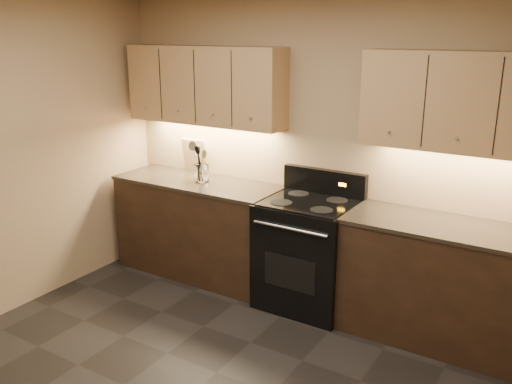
% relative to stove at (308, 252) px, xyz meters
% --- Properties ---
extents(wall_back, '(4.00, 0.04, 2.60)m').
position_rel_stove_xyz_m(wall_back, '(-0.08, 0.32, 0.82)').
color(wall_back, '#9B895B').
rests_on(wall_back, ground).
extents(counter_left, '(1.62, 0.62, 0.93)m').
position_rel_stove_xyz_m(counter_left, '(-1.18, 0.02, -0.01)').
color(counter_left, black).
rests_on(counter_left, ground).
extents(counter_right, '(1.46, 0.62, 0.93)m').
position_rel_stove_xyz_m(counter_right, '(1.10, 0.02, -0.01)').
color(counter_right, black).
rests_on(counter_right, ground).
extents(stove, '(0.76, 0.68, 1.14)m').
position_rel_stove_xyz_m(stove, '(0.00, 0.00, 0.00)').
color(stove, black).
rests_on(stove, ground).
extents(upper_cab_left, '(1.60, 0.30, 0.70)m').
position_rel_stove_xyz_m(upper_cab_left, '(-1.18, 0.17, 1.32)').
color(upper_cab_left, '#A48552').
rests_on(upper_cab_left, wall_back).
extents(upper_cab_right, '(1.44, 0.30, 0.70)m').
position_rel_stove_xyz_m(upper_cab_right, '(1.10, 0.17, 1.32)').
color(upper_cab_right, '#A48552').
rests_on(upper_cab_right, wall_back).
extents(outlet_plate, '(0.08, 0.01, 0.12)m').
position_rel_stove_xyz_m(outlet_plate, '(-1.38, 0.31, 0.64)').
color(outlet_plate, '#B2B5BA').
rests_on(outlet_plate, wall_back).
extents(utensil_crock, '(0.17, 0.17, 0.17)m').
position_rel_stove_xyz_m(utensil_crock, '(-1.13, 0.02, 0.53)').
color(utensil_crock, white).
rests_on(utensil_crock, counter_left).
extents(cutting_board, '(0.27, 0.11, 0.33)m').
position_rel_stove_xyz_m(cutting_board, '(-1.40, 0.27, 0.62)').
color(cutting_board, tan).
rests_on(cutting_board, counter_left).
extents(wooden_spoon, '(0.14, 0.07, 0.30)m').
position_rel_stove_xyz_m(wooden_spoon, '(-1.16, 0.01, 0.61)').
color(wooden_spoon, tan).
rests_on(wooden_spoon, utensil_crock).
extents(black_spoon, '(0.07, 0.15, 0.34)m').
position_rel_stove_xyz_m(black_spoon, '(-1.14, 0.05, 0.63)').
color(black_spoon, black).
rests_on(black_spoon, utensil_crock).
extents(black_turner, '(0.16, 0.15, 0.34)m').
position_rel_stove_xyz_m(black_turner, '(-1.13, 0.00, 0.63)').
color(black_turner, black).
rests_on(black_turner, utensil_crock).
extents(steel_spatula, '(0.24, 0.14, 0.34)m').
position_rel_stove_xyz_m(steel_spatula, '(-1.11, 0.02, 0.63)').
color(steel_spatula, silver).
rests_on(steel_spatula, utensil_crock).
extents(steel_skimmer, '(0.25, 0.13, 0.38)m').
position_rel_stove_xyz_m(steel_skimmer, '(-1.09, 0.02, 0.65)').
color(steel_skimmer, silver).
rests_on(steel_skimmer, utensil_crock).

